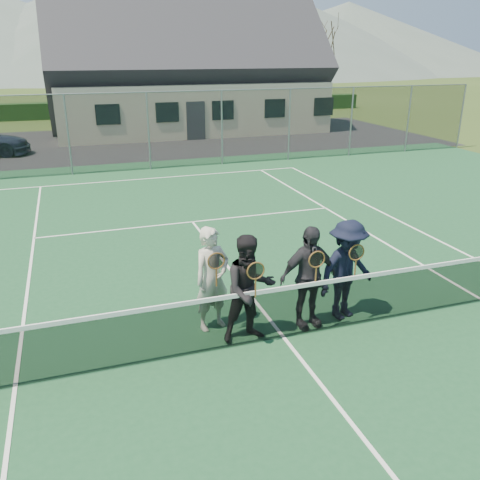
% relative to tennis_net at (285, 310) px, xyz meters
% --- Properties ---
extents(ground, '(220.00, 220.00, 0.00)m').
position_rel_tennis_net_xyz_m(ground, '(0.00, 20.00, -0.54)').
color(ground, '#314619').
rests_on(ground, ground).
extents(court_surface, '(30.00, 30.00, 0.02)m').
position_rel_tennis_net_xyz_m(court_surface, '(0.00, 0.00, -0.53)').
color(court_surface, '#1C4C2B').
rests_on(court_surface, ground).
extents(tarmac_carpark, '(40.00, 12.00, 0.01)m').
position_rel_tennis_net_xyz_m(tarmac_carpark, '(-4.00, 20.00, -0.53)').
color(tarmac_carpark, black).
rests_on(tarmac_carpark, ground).
extents(hedge_row, '(40.00, 1.20, 1.10)m').
position_rel_tennis_net_xyz_m(hedge_row, '(0.00, 32.00, 0.01)').
color(hedge_row, '#173210').
rests_on(hedge_row, ground).
extents(hill_centre, '(120.00, 120.00, 22.00)m').
position_rel_tennis_net_xyz_m(hill_centre, '(20.00, 95.00, 10.46)').
color(hill_centre, '#516158').
rests_on(hill_centre, ground).
extents(hill_east, '(90.00, 90.00, 14.00)m').
position_rel_tennis_net_xyz_m(hill_east, '(55.00, 95.00, 6.46)').
color(hill_east, '#536358').
rests_on(hill_east, ground).
extents(court_markings, '(11.03, 23.83, 0.01)m').
position_rel_tennis_net_xyz_m(court_markings, '(0.00, 0.00, -0.51)').
color(court_markings, white).
rests_on(court_markings, court_surface).
extents(tennis_net, '(11.68, 0.08, 1.10)m').
position_rel_tennis_net_xyz_m(tennis_net, '(0.00, 0.00, 0.00)').
color(tennis_net, slate).
rests_on(tennis_net, ground).
extents(perimeter_fence, '(30.07, 0.07, 3.02)m').
position_rel_tennis_net_xyz_m(perimeter_fence, '(0.00, 13.50, 0.99)').
color(perimeter_fence, slate).
rests_on(perimeter_fence, ground).
extents(clubhouse, '(15.60, 8.20, 7.70)m').
position_rel_tennis_net_xyz_m(clubhouse, '(4.00, 24.00, 3.45)').
color(clubhouse, beige).
rests_on(clubhouse, ground).
extents(tree_c, '(3.20, 3.20, 7.77)m').
position_rel_tennis_net_xyz_m(tree_c, '(2.00, 33.00, 5.25)').
color(tree_c, '#3C2A15').
rests_on(tree_c, ground).
extents(tree_d, '(3.20, 3.20, 7.77)m').
position_rel_tennis_net_xyz_m(tree_d, '(12.00, 33.00, 5.25)').
color(tree_d, '#342113').
rests_on(tree_d, ground).
extents(tree_e, '(3.20, 3.20, 7.77)m').
position_rel_tennis_net_xyz_m(tree_e, '(18.00, 33.00, 5.25)').
color(tree_e, '#3C2316').
rests_on(tree_e, ground).
extents(player_a, '(0.76, 0.62, 1.80)m').
position_rel_tennis_net_xyz_m(player_a, '(-1.01, 0.73, 0.38)').
color(player_a, beige).
rests_on(player_a, court_surface).
extents(player_b, '(0.90, 0.71, 1.80)m').
position_rel_tennis_net_xyz_m(player_b, '(-0.55, 0.18, 0.38)').
color(player_b, black).
rests_on(player_b, court_surface).
extents(player_c, '(1.09, 0.55, 1.80)m').
position_rel_tennis_net_xyz_m(player_c, '(0.53, 0.28, 0.38)').
color(player_c, '#28272D').
rests_on(player_c, court_surface).
extents(player_d, '(1.30, 0.95, 1.80)m').
position_rel_tennis_net_xyz_m(player_d, '(1.29, 0.34, 0.38)').
color(player_d, black).
rests_on(player_d, court_surface).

